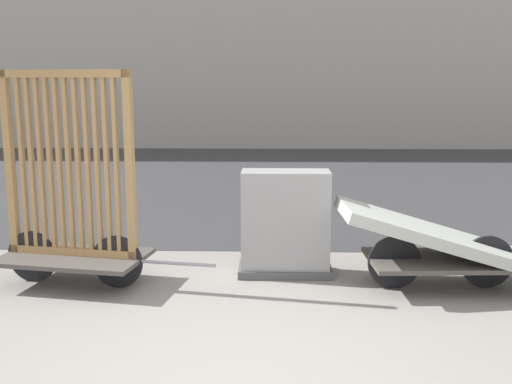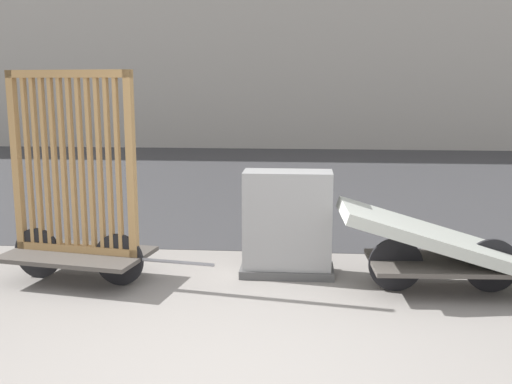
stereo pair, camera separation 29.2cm
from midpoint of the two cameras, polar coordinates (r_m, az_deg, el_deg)
road_strip at (r=11.83m, az=0.14°, el=1.37°), size 56.00×10.49×0.01m
bike_cart_with_bedframe at (r=5.77m, az=-18.53°, el=-1.74°), size 2.05×0.99×1.97m
bike_cart_with_mattress at (r=5.66m, az=15.92°, el=-4.78°), size 2.31×0.90×0.80m
utility_cabinet at (r=5.83m, az=1.37°, el=-3.39°), size 0.91×0.43×1.03m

